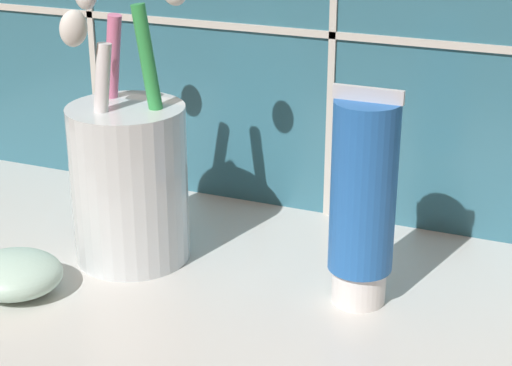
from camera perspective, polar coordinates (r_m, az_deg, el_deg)
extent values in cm
cube|color=silver|center=(53.87, -2.03, -8.37)|extent=(78.68, 29.27, 2.00)
cube|color=beige|center=(60.83, 3.34, 9.97)|extent=(88.68, 0.24, 0.50)
cylinder|color=silver|center=(56.49, -8.42, -0.05)|extent=(7.63, 7.63, 10.49)
cylinder|color=green|center=(54.61, -6.37, 3.13)|extent=(3.21, 1.37, 16.70)
cylinder|color=pink|center=(57.97, -9.74, 3.55)|extent=(3.48, 1.85, 15.71)
cylinder|color=white|center=(54.84, -10.44, 1.73)|extent=(2.29, 2.68, 14.43)
ellipsoid|color=white|center=(52.26, -12.11, 10.03)|extent=(2.20, 2.34, 2.39)
cylinder|color=white|center=(52.57, 6.86, -6.68)|extent=(3.28, 3.28, 2.28)
cylinder|color=blue|center=(49.86, 7.18, -0.29)|extent=(3.86, 3.86, 10.37)
cube|color=silver|center=(48.04, 7.50, 5.88)|extent=(4.06, 0.36, 0.80)
ellipsoid|color=silver|center=(55.13, -15.79, -5.86)|extent=(6.08, 5.58, 2.48)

